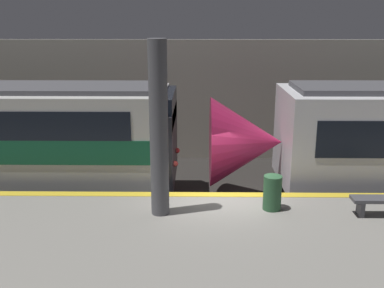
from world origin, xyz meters
name	(u,v)px	position (x,y,z in m)	size (l,w,h in m)	color
ground_plane	(220,232)	(0.00, 0.00, 0.00)	(120.00, 120.00, 0.00)	#282623
platform	(226,262)	(0.00, -2.54, 0.57)	(40.00, 5.08, 1.16)	gray
station_rear_barrier	(213,101)	(0.00, 6.71, 2.41)	(50.00, 0.15, 4.81)	#B2AD9E
support_pillar_near	(159,130)	(-1.50, -1.30, 3.18)	(0.43, 0.43, 4.07)	#56565B
platform_bench	(384,202)	(3.74, -1.37, 1.49)	(1.50, 0.40, 0.45)	#4C4C51
trash_bin	(272,193)	(1.19, -1.04, 1.57)	(0.44, 0.44, 0.85)	#2D5B38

